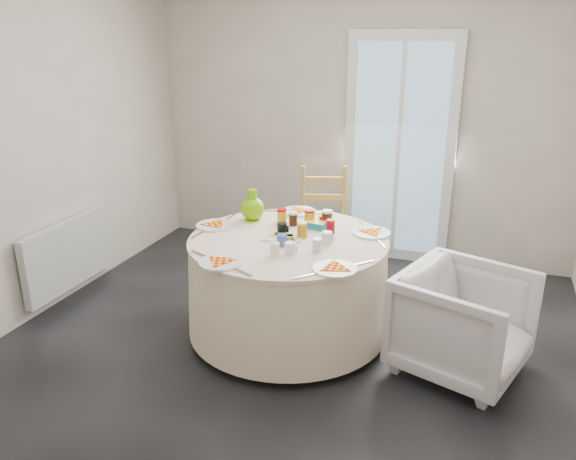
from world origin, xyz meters
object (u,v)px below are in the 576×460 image
(wooden_chair, at_px, (324,223))
(armchair, at_px, (464,316))
(radiator, at_px, (70,254))
(table, at_px, (288,286))
(green_pitcher, at_px, (252,203))

(wooden_chair, relative_size, armchair, 1.27)
(radiator, xyz_separation_m, wooden_chair, (1.80, 1.17, 0.09))
(table, distance_m, wooden_chair, 1.14)
(table, relative_size, wooden_chair, 1.48)
(green_pitcher, bearing_deg, wooden_chair, 61.19)
(radiator, relative_size, wooden_chair, 1.04)
(table, distance_m, green_pitcher, 0.70)
(green_pitcher, bearing_deg, armchair, -20.84)
(wooden_chair, xyz_separation_m, green_pitcher, (-0.32, -0.84, 0.40))
(armchair, bearing_deg, green_pitcher, 96.06)
(table, relative_size, green_pitcher, 6.12)
(radiator, xyz_separation_m, table, (1.87, 0.03, -0.01))
(wooden_chair, bearing_deg, table, -104.31)
(table, xyz_separation_m, wooden_chair, (-0.07, 1.14, 0.09))
(armchair, relative_size, green_pitcher, 3.26)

